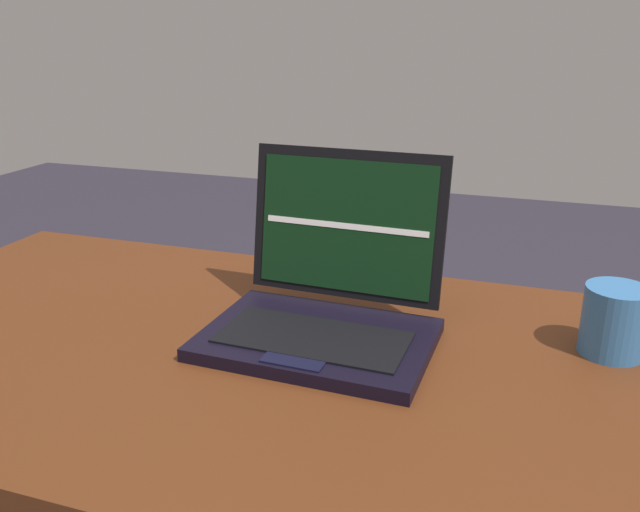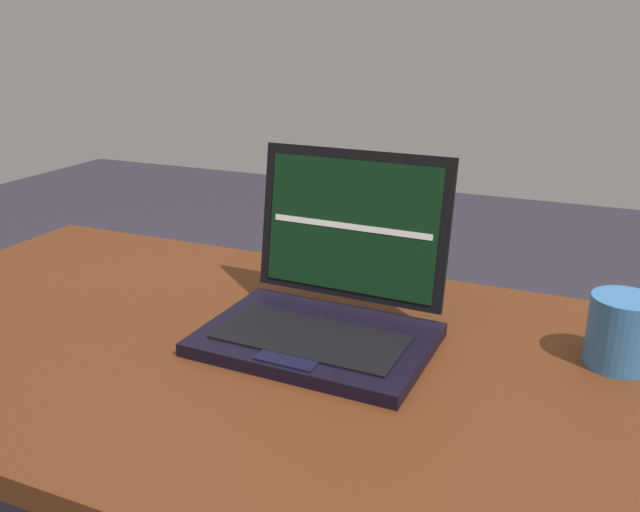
# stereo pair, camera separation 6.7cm
# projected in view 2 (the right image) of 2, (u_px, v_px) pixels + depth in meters

# --- Properties ---
(desk) EXTENTS (1.63, 0.69, 0.75)m
(desk) POSITION_uv_depth(u_px,v_px,m) (367.00, 412.00, 0.86)
(desk) COLOR #4F2510
(desk) RESTS_ON ground
(laptop_front) EXTENTS (0.32, 0.26, 0.25)m
(laptop_front) POSITION_uv_depth(u_px,v_px,m) (327.00, 302.00, 0.91)
(laptop_front) COLOR black
(laptop_front) RESTS_ON desk
(coffee_mug) EXTENTS (0.13, 0.08, 0.09)m
(coffee_mug) POSITION_uv_depth(u_px,v_px,m) (623.00, 332.00, 0.83)
(coffee_mug) COLOR #326AA6
(coffee_mug) RESTS_ON desk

